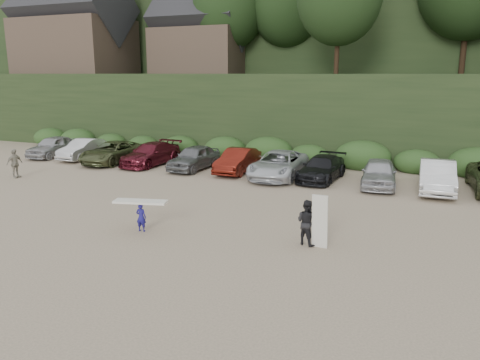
% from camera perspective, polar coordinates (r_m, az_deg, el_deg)
% --- Properties ---
extents(ground, '(120.00, 120.00, 0.00)m').
position_cam_1_polar(ground, '(19.15, -4.50, -5.56)').
color(ground, tan).
rests_on(ground, ground).
extents(hillside_backdrop, '(90.00, 41.50, 28.00)m').
position_cam_1_polar(hillside_backdrop, '(53.08, 13.47, 18.16)').
color(hillside_backdrop, black).
rests_on(hillside_backdrop, ground).
extents(parked_cars, '(36.65, 6.30, 1.62)m').
position_cam_1_polar(parked_cars, '(27.87, 5.36, 1.89)').
color(parked_cars, '#A9A9AD').
rests_on(parked_cars, ground).
extents(distant_walker, '(0.53, 1.05, 1.73)m').
position_cam_1_polar(distant_walker, '(30.56, -25.77, 1.84)').
color(distant_walker, gray).
rests_on(distant_walker, ground).
extents(child_surfer, '(2.15, 1.06, 1.24)m').
position_cam_1_polar(child_surfer, '(18.59, -12.00, -3.65)').
color(child_surfer, navy).
rests_on(child_surfer, ground).
extents(adult_surfer, '(1.29, 0.89, 1.96)m').
position_cam_1_polar(adult_surfer, '(16.95, 8.28, -5.11)').
color(adult_surfer, black).
rests_on(adult_surfer, ground).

